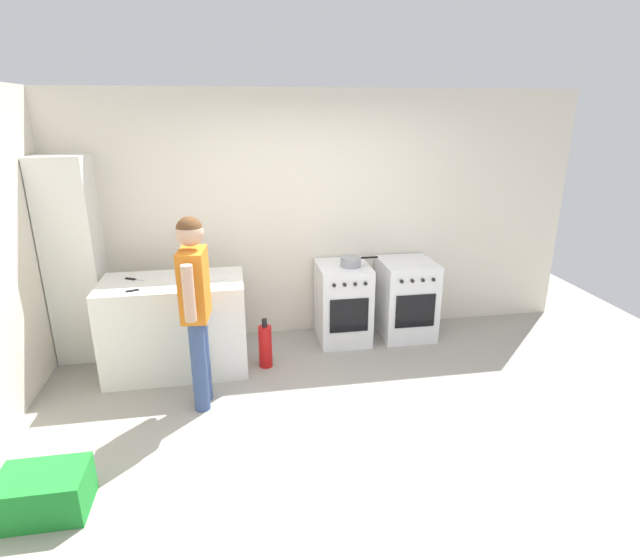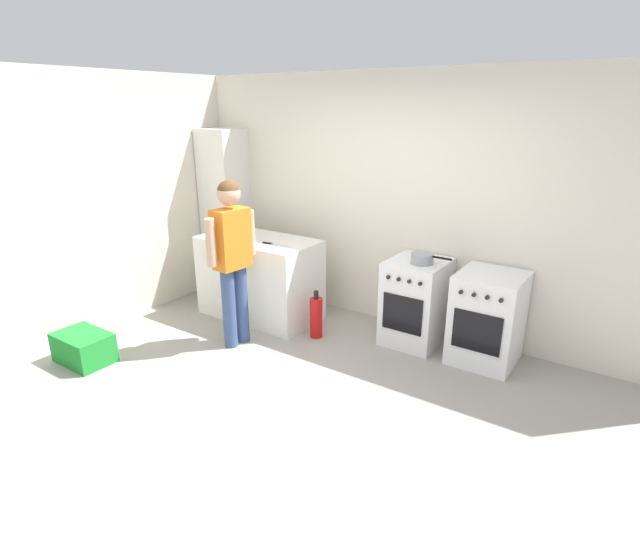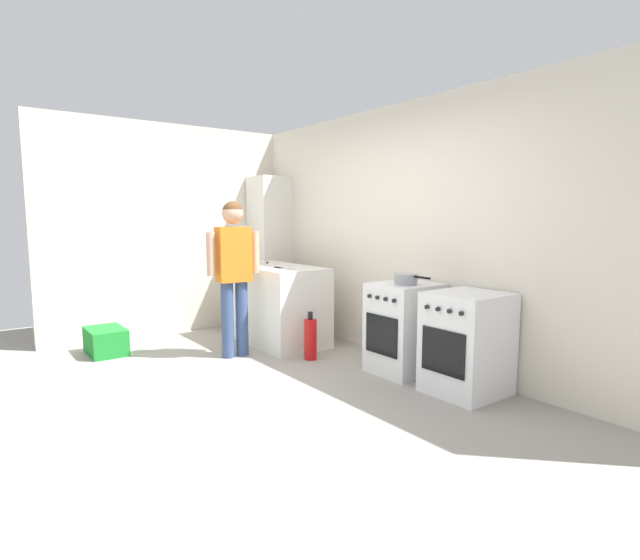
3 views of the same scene
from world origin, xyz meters
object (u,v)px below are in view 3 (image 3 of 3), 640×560
(oven_left, at_px, (405,328))
(knife_bread, at_px, (284,268))
(knife_paring, at_px, (267,263))
(person, at_px, (234,265))
(pot, at_px, (406,279))
(oven_right, at_px, (467,343))
(knife_chef, at_px, (240,264))
(recycling_crate_lower, at_px, (106,341))
(larder_cabinet, at_px, (269,251))
(fire_extinguisher, at_px, (310,339))

(oven_left, bearing_deg, knife_bread, -161.32)
(knife_bread, xyz_separation_m, knife_paring, (-0.66, 0.18, 0.00))
(person, bearing_deg, pot, 33.20)
(oven_right, distance_m, knife_bread, 2.19)
(knife_chef, distance_m, person, 0.77)
(knife_paring, relative_size, recycling_crate_lower, 0.38)
(knife_paring, bearing_deg, person, -51.25)
(person, bearing_deg, larder_cabinet, 136.47)
(knife_chef, xyz_separation_m, fire_extinguisher, (1.21, 0.16, -0.69))
(knife_bread, relative_size, knife_paring, 1.80)
(knife_paring, relative_size, person, 0.12)
(oven_left, height_order, recycling_crate_lower, oven_left)
(pot, height_order, person, person)
(pot, height_order, knife_chef, pot)
(oven_left, height_order, larder_cabinet, larder_cabinet)
(pot, relative_size, larder_cabinet, 0.20)
(knife_paring, bearing_deg, knife_chef, -95.84)
(fire_extinguisher, distance_m, recycling_crate_lower, 2.22)
(larder_cabinet, bearing_deg, pot, -3.53)
(fire_extinguisher, bearing_deg, knife_paring, 170.96)
(knife_paring, bearing_deg, fire_extinguisher, -9.04)
(oven_left, relative_size, larder_cabinet, 0.42)
(person, relative_size, recycling_crate_lower, 3.13)
(person, bearing_deg, fire_extinguisher, 45.11)
(oven_left, distance_m, larder_cabinet, 2.71)
(oven_left, xyz_separation_m, larder_cabinet, (-2.65, 0.10, 0.57))
(oven_right, height_order, fire_extinguisher, oven_right)
(pot, distance_m, knife_chef, 2.22)
(fire_extinguisher, bearing_deg, knife_bread, 178.84)
(knife_chef, bearing_deg, larder_cabinet, 127.50)
(knife_bread, relative_size, larder_cabinet, 0.18)
(oven_right, xyz_separation_m, larder_cabinet, (-3.36, 0.10, 0.57))
(knife_chef, bearing_deg, recycling_crate_lower, -100.14)
(pot, distance_m, fire_extinguisher, 1.23)
(recycling_crate_lower, bearing_deg, knife_bread, 59.82)
(oven_left, bearing_deg, pot, -45.69)
(knife_paring, distance_m, knife_chef, 0.35)
(knife_chef, bearing_deg, fire_extinguisher, 7.51)
(pot, height_order, knife_paring, pot)
(person, bearing_deg, knife_chef, 147.46)
(recycling_crate_lower, bearing_deg, fire_extinguisher, 48.14)
(knife_bread, xyz_separation_m, person, (-0.06, -0.58, 0.07))
(knife_bread, bearing_deg, larder_cabinet, 155.79)
(person, distance_m, recycling_crate_lower, 1.64)
(fire_extinguisher, distance_m, larder_cabinet, 2.03)
(pot, xyz_separation_m, larder_cabinet, (-2.71, 0.17, 0.10))
(oven_left, xyz_separation_m, oven_right, (0.71, 0.00, 0.00))
(oven_right, xyz_separation_m, knife_chef, (-2.79, -0.64, 0.48))
(recycling_crate_lower, distance_m, larder_cabinet, 2.41)
(oven_right, distance_m, person, 2.45)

